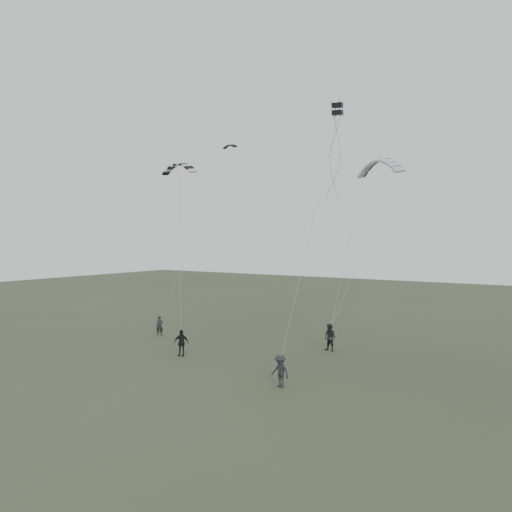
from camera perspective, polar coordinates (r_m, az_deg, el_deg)
The scene contains 9 objects.
ground at distance 33.99m, azimuth -6.17°, elevation -11.77°, with size 140.00×140.00×0.00m, color #313D27.
flyer_left at distance 42.60m, azimuth -10.95°, elevation -7.86°, with size 0.60×0.39×1.64m, color black.
flyer_right at distance 36.63m, azimuth 8.45°, elevation -9.21°, with size 0.95×0.74×1.95m, color black.
flyer_center at distance 35.21m, azimuth -8.55°, elevation -9.79°, with size 1.06×0.44×1.81m, color black.
flyer_far at distance 27.83m, azimuth 2.79°, elevation -13.00°, with size 1.14×0.66×1.77m, color #232428.
kite_dark_small at distance 45.24m, azimuth -3.00°, elevation 12.53°, with size 1.40×0.42×0.48m, color black, non-canonical shape.
kite_pale_large at distance 42.11m, azimuth 13.95°, elevation 10.56°, with size 4.40×0.99×1.77m, color #B6B9BC, non-canonical shape.
kite_striped at distance 40.01m, azimuth -8.80°, elevation 10.34°, with size 3.04×0.76×1.19m, color black, non-canonical shape.
kite_box at distance 31.60m, azimuth 9.29°, elevation 16.25°, with size 0.60×0.60×0.70m, color black, non-canonical shape.
Camera 1 is at (20.84, -25.61, 8.08)m, focal length 35.00 mm.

